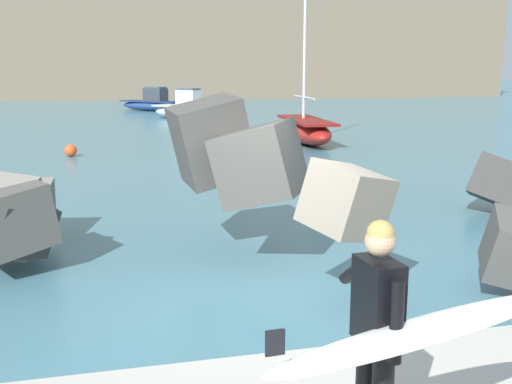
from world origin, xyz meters
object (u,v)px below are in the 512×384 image
at_px(boat_near_centre, 152,103).
at_px(mooring_buoy_middle, 71,150).
at_px(boat_near_left, 185,109).
at_px(boat_mid_left, 306,129).
at_px(surfer_with_board, 389,330).

relative_size(boat_near_centre, mooring_buoy_middle, 12.57).
bearing_deg(mooring_buoy_middle, boat_near_left, 69.46).
relative_size(boat_near_left, mooring_buoy_middle, 10.24).
distance_m(boat_near_left, boat_mid_left, 14.93).
distance_m(boat_near_centre, mooring_buoy_middle, 25.74).
xyz_separation_m(boat_near_centre, mooring_buoy_middle, (-4.73, -25.30, -0.36)).
distance_m(surfer_with_board, boat_near_centre, 44.15).
xyz_separation_m(boat_near_left, boat_near_centre, (-1.50, 8.69, -0.04)).
xyz_separation_m(surfer_with_board, mooring_buoy_middle, (-3.14, 18.82, -1.06)).
height_order(boat_near_centre, boat_mid_left, boat_mid_left).
bearing_deg(boat_near_left, boat_mid_left, -77.23).
bearing_deg(mooring_buoy_middle, boat_near_centre, 79.42).
relative_size(boat_near_centre, boat_mid_left, 0.71).
relative_size(surfer_with_board, mooring_buoy_middle, 4.79).
height_order(surfer_with_board, boat_mid_left, boat_mid_left).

